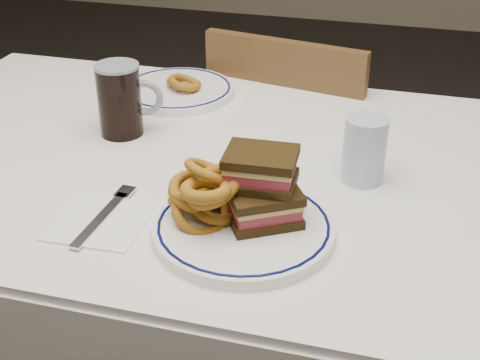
% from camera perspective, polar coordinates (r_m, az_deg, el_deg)
% --- Properties ---
extents(dining_table, '(1.27, 0.87, 0.75)m').
position_cam_1_polar(dining_table, '(1.31, -4.67, -2.01)').
color(dining_table, silver).
rests_on(dining_table, floor).
extents(chair_far, '(0.46, 0.46, 0.86)m').
position_cam_1_polar(chair_far, '(1.80, 4.77, 0.84)').
color(chair_far, '#463016').
rests_on(chair_far, floor).
extents(main_plate, '(0.28, 0.28, 0.02)m').
position_cam_1_polar(main_plate, '(1.02, 0.30, -4.13)').
color(main_plate, white).
rests_on(main_plate, dining_table).
extents(reuben_sandwich, '(0.13, 0.13, 0.11)m').
position_cam_1_polar(reuben_sandwich, '(1.01, 1.91, -0.61)').
color(reuben_sandwich, black).
rests_on(reuben_sandwich, main_plate).
extents(onion_rings_main, '(0.13, 0.12, 0.13)m').
position_cam_1_polar(onion_rings_main, '(1.01, -3.14, -1.13)').
color(onion_rings_main, brown).
rests_on(onion_rings_main, main_plate).
extents(ketchup_ramekin, '(0.05, 0.05, 0.03)m').
position_cam_1_polar(ketchup_ramekin, '(1.10, 1.13, -0.20)').
color(ketchup_ramekin, silver).
rests_on(ketchup_ramekin, main_plate).
extents(beer_mug, '(0.13, 0.09, 0.14)m').
position_cam_1_polar(beer_mug, '(1.33, -10.13, 6.81)').
color(beer_mug, black).
rests_on(beer_mug, dining_table).
extents(water_glass, '(0.07, 0.07, 0.12)m').
position_cam_1_polar(water_glass, '(1.17, 10.57, 2.58)').
color(water_glass, '#ABC3DD').
rests_on(water_glass, dining_table).
extents(far_plate, '(0.25, 0.25, 0.02)m').
position_cam_1_polar(far_plate, '(1.53, -5.37, 7.65)').
color(far_plate, white).
rests_on(far_plate, dining_table).
extents(onion_rings_far, '(0.09, 0.10, 0.05)m').
position_cam_1_polar(onion_rings_far, '(1.52, -4.79, 8.27)').
color(onion_rings_far, brown).
rests_on(onion_rings_far, far_plate).
extents(napkin_fork, '(0.15, 0.19, 0.01)m').
position_cam_1_polar(napkin_fork, '(1.08, -11.75, -3.35)').
color(napkin_fork, white).
rests_on(napkin_fork, dining_table).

